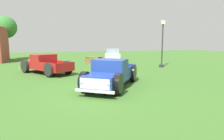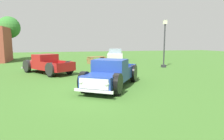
{
  "view_description": "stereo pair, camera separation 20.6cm",
  "coord_description": "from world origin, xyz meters",
  "px_view_note": "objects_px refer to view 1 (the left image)",
  "views": [
    {
      "loc": [
        -2.28,
        -9.35,
        2.38
      ],
      "look_at": [
        0.76,
        0.56,
        0.9
      ],
      "focal_mm": 31.49,
      "sensor_mm": 36.0,
      "label": 1
    },
    {
      "loc": [
        -2.09,
        -9.41,
        2.38
      ],
      "look_at": [
        0.76,
        0.56,
        0.9
      ],
      "focal_mm": 31.49,
      "sensor_mm": 36.0,
      "label": 2
    }
  ],
  "objects_px": {
    "lamp_post_near": "(162,43)",
    "picnic_table": "(94,59)",
    "pickup_truck_behind_left": "(43,64)",
    "sedan_distant_a": "(113,54)",
    "oak_tree_east": "(5,28)",
    "pickup_truck_foreground": "(110,75)"
  },
  "relations": [
    {
      "from": "pickup_truck_foreground",
      "to": "oak_tree_east",
      "type": "xyz_separation_m",
      "value": [
        -8.63,
        20.25,
        3.59
      ]
    },
    {
      "from": "sedan_distant_a",
      "to": "picnic_table",
      "type": "xyz_separation_m",
      "value": [
        -3.18,
        -3.32,
        -0.31
      ]
    },
    {
      "from": "pickup_truck_behind_left",
      "to": "lamp_post_near",
      "type": "bearing_deg",
      "value": 2.9
    },
    {
      "from": "lamp_post_near",
      "to": "oak_tree_east",
      "type": "height_order",
      "value": "oak_tree_east"
    },
    {
      "from": "pickup_truck_behind_left",
      "to": "picnic_table",
      "type": "height_order",
      "value": "pickup_truck_behind_left"
    },
    {
      "from": "pickup_truck_behind_left",
      "to": "oak_tree_east",
      "type": "height_order",
      "value": "oak_tree_east"
    },
    {
      "from": "pickup_truck_behind_left",
      "to": "sedan_distant_a",
      "type": "relative_size",
      "value": 0.99
    },
    {
      "from": "lamp_post_near",
      "to": "picnic_table",
      "type": "distance_m",
      "value": 7.59
    },
    {
      "from": "pickup_truck_foreground",
      "to": "picnic_table",
      "type": "height_order",
      "value": "pickup_truck_foreground"
    },
    {
      "from": "pickup_truck_behind_left",
      "to": "oak_tree_east",
      "type": "distance_m",
      "value": 15.39
    },
    {
      "from": "picnic_table",
      "to": "pickup_truck_foreground",
      "type": "bearing_deg",
      "value": -98.12
    },
    {
      "from": "pickup_truck_behind_left",
      "to": "sedan_distant_a",
      "type": "distance_m",
      "value": 12.11
    },
    {
      "from": "pickup_truck_foreground",
      "to": "picnic_table",
      "type": "relative_size",
      "value": 2.31
    },
    {
      "from": "lamp_post_near",
      "to": "oak_tree_east",
      "type": "xyz_separation_m",
      "value": [
        -15.76,
        13.51,
        1.97
      ]
    },
    {
      "from": "pickup_truck_foreground",
      "to": "sedan_distant_a",
      "type": "height_order",
      "value": "sedan_distant_a"
    },
    {
      "from": "pickup_truck_behind_left",
      "to": "lamp_post_near",
      "type": "relative_size",
      "value": 1.1
    },
    {
      "from": "pickup_truck_foreground",
      "to": "picnic_table",
      "type": "xyz_separation_m",
      "value": [
        1.67,
        11.69,
        -0.22
      ]
    },
    {
      "from": "picnic_table",
      "to": "oak_tree_east",
      "type": "bearing_deg",
      "value": 140.26
    },
    {
      "from": "pickup_truck_behind_left",
      "to": "sedan_distant_a",
      "type": "xyz_separation_m",
      "value": [
        8.33,
        8.8,
        0.11
      ]
    },
    {
      "from": "pickup_truck_foreground",
      "to": "pickup_truck_behind_left",
      "type": "distance_m",
      "value": 7.11
    },
    {
      "from": "sedan_distant_a",
      "to": "oak_tree_east",
      "type": "distance_m",
      "value": 14.88
    },
    {
      "from": "oak_tree_east",
      "to": "pickup_truck_behind_left",
      "type": "bearing_deg",
      "value": -69.85
    }
  ]
}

